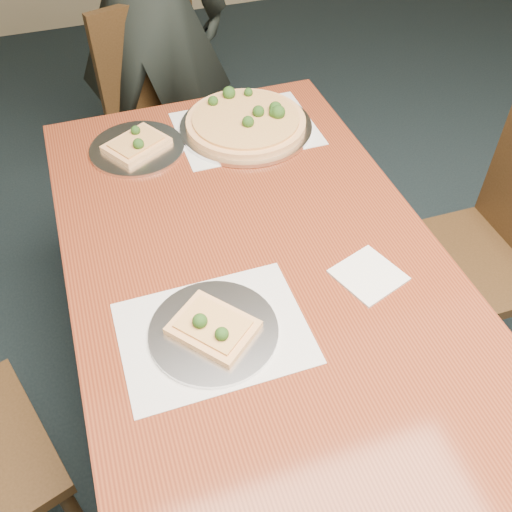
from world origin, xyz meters
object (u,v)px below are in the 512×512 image
object	(u,v)px
dining_table	(256,281)
chair_right	(490,245)
chair_far	(166,110)
slice_plate_near	(213,329)
slice_plate_far	(137,146)
diner	(144,7)
pizza_pan	(247,122)

from	to	relation	value
dining_table	chair_right	world-z (taller)	chair_right
chair_far	slice_plate_near	world-z (taller)	chair_far
chair_right	slice_plate_near	distance (m)	0.99
chair_right	slice_plate_far	world-z (taller)	chair_right
diner	pizza_pan	world-z (taller)	diner
chair_right	slice_plate_far	distance (m)	1.11
dining_table	pizza_pan	size ratio (longest dim) A/B	3.67
dining_table	pizza_pan	world-z (taller)	pizza_pan
pizza_pan	dining_table	bearing A→B (deg)	-105.84
chair_right	slice_plate_near	xyz separation A→B (m)	(-0.93, -0.22, 0.25)
pizza_pan	diner	bearing A→B (deg)	102.85
chair_right	diner	distance (m)	1.50
dining_table	slice_plate_near	bearing A→B (deg)	-130.33
diner	slice_plate_near	xyz separation A→B (m)	(-0.15, -1.44, -0.10)
chair_far	diner	distance (m)	0.38
pizza_pan	slice_plate_near	distance (m)	0.79
dining_table	diner	world-z (taller)	diner
dining_table	chair_right	size ratio (longest dim) A/B	1.65
chair_right	diner	world-z (taller)	diner
chair_far	chair_right	size ratio (longest dim) A/B	1.00
dining_table	chair_far	distance (m)	1.10
chair_far	diner	xyz separation A→B (m)	(-0.01, 0.16, 0.35)
diner	slice_plate_near	world-z (taller)	diner
slice_plate_near	dining_table	bearing A→B (deg)	49.67
slice_plate_near	slice_plate_far	size ratio (longest dim) A/B	1.00
dining_table	slice_plate_near	distance (m)	0.27
dining_table	diner	size ratio (longest dim) A/B	0.87
diner	pizza_pan	bearing A→B (deg)	125.47
dining_table	slice_plate_far	xyz separation A→B (m)	(-0.19, 0.53, 0.10)
chair_far	slice_plate_far	xyz separation A→B (m)	(-0.18, -0.56, 0.25)
pizza_pan	chair_far	bearing A→B (deg)	105.81
slice_plate_near	pizza_pan	bearing A→B (deg)	66.61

